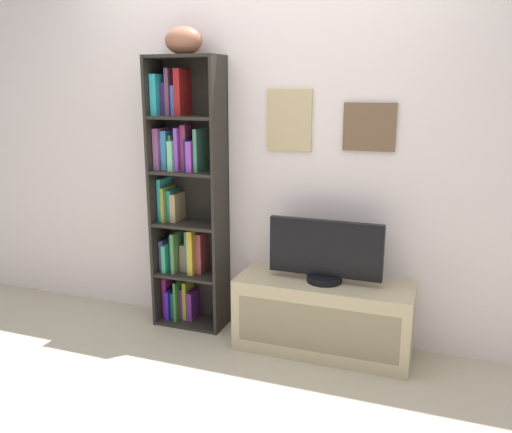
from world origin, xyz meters
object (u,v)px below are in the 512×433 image
object	(u,v)px
television	(325,252)
bookshelf	(185,199)
tv_stand	(323,316)
football	(184,41)

from	to	relation	value
television	bookshelf	bearing A→B (deg)	173.99
bookshelf	television	distance (m)	1.04
bookshelf	tv_stand	bearing A→B (deg)	-6.08
football	tv_stand	xyz separation A→B (m)	(0.96, -0.08, -1.68)
tv_stand	bookshelf	bearing A→B (deg)	173.92
football	tv_stand	bearing A→B (deg)	-4.55
tv_stand	football	bearing A→B (deg)	175.45
bookshelf	television	xyz separation A→B (m)	(1.00, -0.11, -0.24)
bookshelf	tv_stand	world-z (taller)	bookshelf
bookshelf	television	size ratio (longest dim) A/B	2.61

